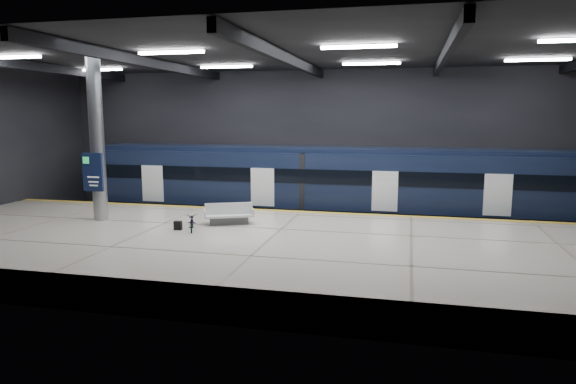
% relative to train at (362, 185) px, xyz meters
% --- Properties ---
extents(ground, '(30.00, 30.00, 0.00)m').
position_rel_train_xyz_m(ground, '(-2.56, -5.50, -2.06)').
color(ground, black).
rests_on(ground, ground).
extents(room_shell, '(30.10, 16.10, 8.05)m').
position_rel_train_xyz_m(room_shell, '(-2.56, -5.49, 3.66)').
color(room_shell, black).
rests_on(room_shell, ground).
extents(platform, '(30.00, 11.00, 1.10)m').
position_rel_train_xyz_m(platform, '(-2.56, -8.00, -1.51)').
color(platform, beige).
rests_on(platform, ground).
extents(safety_strip, '(30.00, 0.40, 0.01)m').
position_rel_train_xyz_m(safety_strip, '(-2.56, -2.75, -0.95)').
color(safety_strip, gold).
rests_on(safety_strip, platform).
extents(rails, '(30.00, 1.52, 0.16)m').
position_rel_train_xyz_m(rails, '(-2.56, 0.00, -1.98)').
color(rails, gray).
rests_on(rails, ground).
extents(train, '(29.40, 2.84, 3.79)m').
position_rel_train_xyz_m(train, '(0.00, 0.00, 0.00)').
color(train, black).
rests_on(train, ground).
extents(bench, '(2.17, 1.59, 0.89)m').
position_rel_train_xyz_m(bench, '(-4.89, -6.08, -0.65)').
color(bench, '#595B60').
rests_on(bench, platform).
extents(bicycle, '(0.95, 1.44, 0.71)m').
position_rel_train_xyz_m(bicycle, '(-5.87, -7.58, -0.60)').
color(bicycle, '#99999E').
rests_on(bicycle, platform).
extents(pannier_bag, '(0.31, 0.19, 0.35)m').
position_rel_train_xyz_m(pannier_bag, '(-6.47, -7.58, -0.78)').
color(pannier_bag, black).
rests_on(pannier_bag, platform).
extents(info_column, '(0.90, 0.78, 6.90)m').
position_rel_train_xyz_m(info_column, '(-10.56, -6.52, 2.40)').
color(info_column, '#9EA0A5').
rests_on(info_column, platform).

